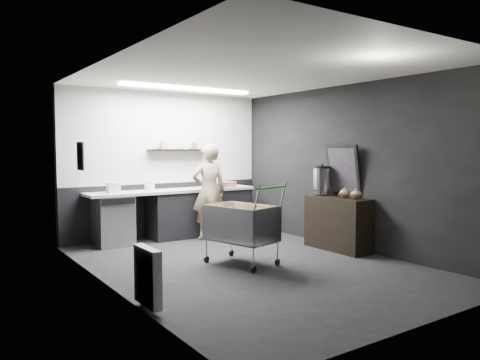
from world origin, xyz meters
TOP-DOWN VIEW (x-y plane):
  - floor at (0.00, 0.00)m, footprint 5.50×5.50m
  - ceiling at (0.00, 0.00)m, footprint 5.50×5.50m
  - wall_back at (0.00, 2.75)m, footprint 5.50×0.00m
  - wall_front at (0.00, -2.75)m, footprint 5.50×0.00m
  - wall_left at (-2.00, 0.00)m, footprint 0.00×5.50m
  - wall_right at (2.00, 0.00)m, footprint 0.00×5.50m
  - kitchen_wall_panel at (0.00, 2.73)m, footprint 3.95×0.02m
  - dado_panel at (0.00, 2.73)m, footprint 3.95×0.02m
  - floating_shelf at (0.20, 2.62)m, footprint 1.20×0.22m
  - wall_clock at (1.40, 2.72)m, footprint 0.20×0.03m
  - poster at (-1.98, 1.30)m, footprint 0.02×0.30m
  - poster_red_band at (-1.98, 1.30)m, footprint 0.02×0.22m
  - radiator at (-1.94, -0.90)m, footprint 0.10×0.50m
  - ceiling_strip at (0.00, 1.85)m, footprint 2.40×0.20m
  - prep_counter at (0.14, 2.42)m, footprint 3.20×0.61m
  - person at (0.48, 1.97)m, footprint 0.72×0.56m
  - shopping_cart at (-0.07, 0.13)m, footprint 0.87×1.18m
  - sideboard at (1.78, 0.05)m, footprint 0.49×1.15m
  - fire_extinguisher at (-1.85, -0.69)m, footprint 0.14×0.14m
  - cardboard_box at (0.96, 2.37)m, footprint 0.60×0.51m
  - pink_tub at (-0.47, 2.42)m, footprint 0.18×0.18m
  - white_container at (-1.15, 2.37)m, footprint 0.21×0.16m

SIDE VIEW (x-z plane):
  - floor at x=0.00m, z-range 0.00..0.00m
  - fire_extinguisher at x=-1.85m, z-range -0.01..0.44m
  - radiator at x=-1.94m, z-range 0.05..0.65m
  - prep_counter at x=0.14m, z-range 0.01..0.91m
  - dado_panel at x=0.00m, z-range 0.00..1.00m
  - shopping_cart at x=-0.07m, z-range -0.03..1.12m
  - sideboard at x=1.78m, z-range -0.31..1.41m
  - person at x=0.48m, z-range 0.00..1.74m
  - cardboard_box at x=0.96m, z-range 0.90..1.01m
  - pink_tub at x=-0.47m, z-range 0.90..1.08m
  - white_container at x=-1.15m, z-range 0.90..1.08m
  - wall_back at x=0.00m, z-range -1.40..4.10m
  - wall_front at x=0.00m, z-range -1.40..4.10m
  - wall_left at x=-2.00m, z-range -1.40..4.10m
  - wall_right at x=2.00m, z-range -1.40..4.10m
  - poster at x=-1.98m, z-range 1.35..1.75m
  - floating_shelf at x=0.20m, z-range 1.60..1.64m
  - poster_red_band at x=-1.98m, z-range 1.57..1.67m
  - kitchen_wall_panel at x=0.00m, z-range 1.00..2.70m
  - wall_clock at x=1.40m, z-range 2.05..2.25m
  - ceiling_strip at x=0.00m, z-range 2.65..2.69m
  - ceiling at x=0.00m, z-range 2.70..2.70m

